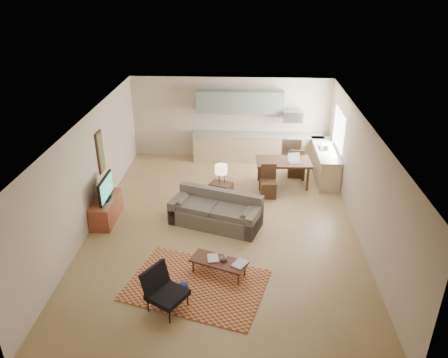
# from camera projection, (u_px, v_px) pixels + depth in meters

# --- Properties ---
(room) EXTENTS (9.00, 9.00, 9.00)m
(room) POSITION_uv_depth(u_px,v_px,m) (223.00, 177.00, 10.33)
(room) COLOR #977A4C
(room) RESTS_ON ground
(kitchen_counter_back) EXTENTS (4.26, 0.64, 0.92)m
(kitchen_counter_back) POSITION_uv_depth(u_px,v_px,m) (257.00, 147.00, 14.43)
(kitchen_counter_back) COLOR tan
(kitchen_counter_back) RESTS_ON ground
(kitchen_counter_right) EXTENTS (0.64, 2.26, 0.92)m
(kitchen_counter_right) POSITION_uv_depth(u_px,v_px,m) (325.00, 163.00, 13.28)
(kitchen_counter_right) COLOR tan
(kitchen_counter_right) RESTS_ON ground
(kitchen_range) EXTENTS (0.62, 0.62, 0.90)m
(kitchen_range) POSITION_uv_depth(u_px,v_px,m) (291.00, 148.00, 14.39)
(kitchen_range) COLOR #A5A8AD
(kitchen_range) RESTS_ON ground
(kitchen_microwave) EXTENTS (0.62, 0.40, 0.35)m
(kitchen_microwave) POSITION_uv_depth(u_px,v_px,m) (293.00, 116.00, 13.93)
(kitchen_microwave) COLOR #A5A8AD
(kitchen_microwave) RESTS_ON room
(upper_cabinets) EXTENTS (2.80, 0.34, 0.70)m
(upper_cabinets) POSITION_uv_depth(u_px,v_px,m) (240.00, 102.00, 13.95)
(upper_cabinets) COLOR slate
(upper_cabinets) RESTS_ON room
(window_right) EXTENTS (0.02, 1.40, 1.05)m
(window_right) POSITION_uv_depth(u_px,v_px,m) (339.00, 129.00, 12.79)
(window_right) COLOR white
(window_right) RESTS_ON room
(wall_art_left) EXTENTS (0.06, 0.42, 1.10)m
(wall_art_left) POSITION_uv_depth(u_px,v_px,m) (101.00, 152.00, 11.21)
(wall_art_left) COLOR olive
(wall_art_left) RESTS_ON room
(triptych) EXTENTS (1.70, 0.04, 0.50)m
(triptych) POSITION_uv_depth(u_px,v_px,m) (228.00, 107.00, 14.18)
(triptych) COLOR #F5EDC1
(triptych) RESTS_ON room
(rug) EXTENTS (3.10, 2.53, 0.02)m
(rug) POSITION_uv_depth(u_px,v_px,m) (196.00, 285.00, 8.85)
(rug) COLOR maroon
(rug) RESTS_ON floor
(sofa) EXTENTS (2.52, 1.70, 0.81)m
(sofa) POSITION_uv_depth(u_px,v_px,m) (215.00, 210.00, 10.80)
(sofa) COLOR #5C5249
(sofa) RESTS_ON floor
(coffee_table) EXTENTS (1.27, 0.86, 0.36)m
(coffee_table) POSITION_uv_depth(u_px,v_px,m) (219.00, 267.00, 9.10)
(coffee_table) COLOR #432116
(coffee_table) RESTS_ON floor
(book_a) EXTENTS (0.33, 0.38, 0.03)m
(book_a) POSITION_uv_depth(u_px,v_px,m) (208.00, 259.00, 9.07)
(book_a) COLOR maroon
(book_a) RESTS_ON coffee_table
(book_b) EXTENTS (0.55, 0.56, 0.03)m
(book_b) POSITION_uv_depth(u_px,v_px,m) (235.00, 262.00, 8.98)
(book_b) COLOR navy
(book_b) RESTS_ON coffee_table
(vase) EXTENTS (0.20, 0.20, 0.17)m
(vase) POSITION_uv_depth(u_px,v_px,m) (224.00, 257.00, 8.99)
(vase) COLOR black
(vase) RESTS_ON coffee_table
(armchair) EXTENTS (1.01, 1.01, 0.84)m
(armchair) POSITION_uv_depth(u_px,v_px,m) (167.00, 291.00, 8.07)
(armchair) COLOR black
(armchair) RESTS_ON floor
(tv_credenza) EXTENTS (0.50, 1.29, 0.60)m
(tv_credenza) POSITION_uv_depth(u_px,v_px,m) (106.00, 209.00, 11.05)
(tv_credenza) COLOR brown
(tv_credenza) RESTS_ON floor
(tv) EXTENTS (0.10, 1.00, 0.60)m
(tv) POSITION_uv_depth(u_px,v_px,m) (105.00, 188.00, 10.79)
(tv) COLOR black
(tv) RESTS_ON tv_credenza
(console_table) EXTENTS (0.67, 0.56, 0.67)m
(console_table) POSITION_uv_depth(u_px,v_px,m) (221.00, 194.00, 11.71)
(console_table) COLOR #382316
(console_table) RESTS_ON floor
(table_lamp) EXTENTS (0.44, 0.44, 0.54)m
(table_lamp) POSITION_uv_depth(u_px,v_px,m) (221.00, 174.00, 11.45)
(table_lamp) COLOR beige
(table_lamp) RESTS_ON console_table
(dining_table) EXTENTS (1.60, 0.97, 0.79)m
(dining_table) POSITION_uv_depth(u_px,v_px,m) (283.00, 173.00, 12.77)
(dining_table) COLOR #382316
(dining_table) RESTS_ON floor
(dining_chair_near) EXTENTS (0.44, 0.46, 0.91)m
(dining_chair_near) POSITION_uv_depth(u_px,v_px,m) (269.00, 182.00, 12.14)
(dining_chair_near) COLOR #382316
(dining_chair_near) RESTS_ON floor
(dining_chair_far) EXTENTS (0.46, 0.48, 0.93)m
(dining_chair_far) POSITION_uv_depth(u_px,v_px,m) (296.00, 162.00, 13.35)
(dining_chair_far) COLOR #382316
(dining_chair_far) RESTS_ON floor
(laptop) EXTENTS (0.37, 0.31, 0.25)m
(laptop) POSITION_uv_depth(u_px,v_px,m) (295.00, 158.00, 12.43)
(laptop) COLOR #A5A8AD
(laptop) RESTS_ON dining_table
(soap_bottle) EXTENTS (0.10, 0.11, 0.19)m
(soap_bottle) POSITION_uv_depth(u_px,v_px,m) (322.00, 143.00, 13.27)
(soap_bottle) COLOR #F5EDC1
(soap_bottle) RESTS_ON kitchen_counter_right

